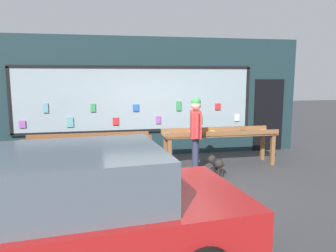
% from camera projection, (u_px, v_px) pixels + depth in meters
% --- Properties ---
extents(ground_plane, '(40.00, 40.00, 0.00)m').
position_uv_depth(ground_plane, '(165.00, 181.00, 6.91)').
color(ground_plane, '#38383A').
extents(shopfront_facade, '(8.70, 0.29, 3.24)m').
position_uv_depth(shopfront_facade, '(149.00, 98.00, 8.98)').
color(shopfront_facade, '#192D33').
rests_on(shopfront_facade, ground_plane).
extents(display_table_left, '(2.82, 0.63, 0.86)m').
position_uv_depth(display_table_left, '(89.00, 142.00, 7.47)').
color(display_table_left, brown).
rests_on(display_table_left, ground_plane).
extents(display_table_right, '(2.82, 0.72, 0.90)m').
position_uv_depth(display_table_right, '(219.00, 136.00, 8.08)').
color(display_table_right, brown).
rests_on(display_table_right, ground_plane).
extents(person_browsing, '(0.30, 0.67, 1.73)m').
position_uv_depth(person_browsing, '(196.00, 129.00, 7.30)').
color(person_browsing, '#2D334C').
rests_on(person_browsing, ground_plane).
extents(small_dog, '(0.33, 0.51, 0.44)m').
position_uv_depth(small_dog, '(216.00, 163.00, 7.23)').
color(small_dog, black).
rests_on(small_dog, ground_plane).
extents(parked_car, '(4.47, 2.28, 1.41)m').
position_uv_depth(parked_car, '(51.00, 213.00, 3.51)').
color(parked_car, '#A51919').
rests_on(parked_car, ground_plane).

